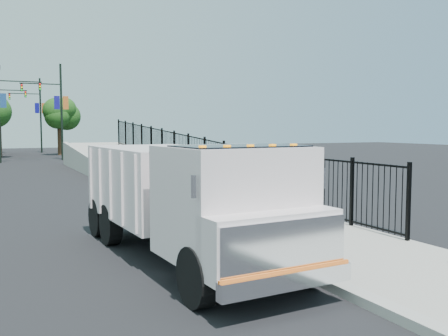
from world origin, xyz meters
name	(u,v)px	position (x,y,z in m)	size (l,w,h in m)	color
ground	(234,243)	(0.00, 0.00, 0.00)	(120.00, 120.00, 0.00)	black
sidewalk	(352,250)	(1.93, -2.00, 0.06)	(3.55, 12.00, 0.12)	#9E998E
curb	(278,260)	(0.00, -2.00, 0.08)	(0.30, 12.00, 0.16)	#ADAAA3
ramp	(137,178)	(2.12, 16.00, 0.00)	(3.95, 24.00, 1.70)	#9E998E
iron_fence	(188,166)	(3.55, 12.00, 0.90)	(0.10, 28.00, 1.80)	black
truck	(188,194)	(-1.57, -1.03, 1.40)	(2.77, 7.41, 2.50)	black
worker	(286,211)	(0.40, -1.66, 1.00)	(0.64, 0.42, 1.75)	maroon
debris	(320,225)	(2.75, 0.30, 0.16)	(0.30, 0.30, 0.08)	silver
light_pole_0	(3,106)	(-4.04, 31.54, 4.36)	(3.77, 0.22, 8.00)	black
light_pole_1	(58,108)	(0.19, 33.13, 4.36)	(3.78, 0.22, 8.00)	black
light_pole_3	(38,112)	(-0.17, 46.78, 4.36)	(3.77, 0.22, 8.00)	black
tree_1	(59,115)	(1.25, 40.91, 3.94)	(2.54, 2.54, 5.27)	#382314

